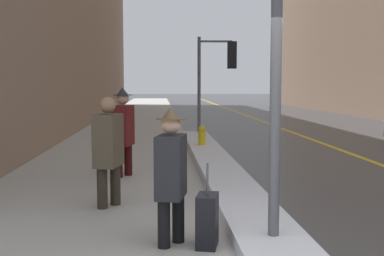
% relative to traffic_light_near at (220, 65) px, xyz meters
% --- Properties ---
extents(sidewalk_slab, '(4.00, 80.00, 0.01)m').
position_rel_traffic_light_near_xyz_m(sidewalk_slab, '(-3.08, 3.15, -2.42)').
color(sidewalk_slab, '#9E9B93').
rests_on(sidewalk_slab, ground).
extents(road_centre_stripe, '(0.16, 80.00, 0.00)m').
position_rel_traffic_light_near_xyz_m(road_centre_stripe, '(2.92, 3.15, -2.42)').
color(road_centre_stripe, gold).
rests_on(road_centre_stripe, ground).
extents(snow_bank_curb, '(0.82, 13.23, 0.18)m').
position_rel_traffic_light_near_xyz_m(snow_bank_curb, '(-0.84, -6.22, -2.34)').
color(snow_bank_curb, silver).
rests_on(snow_bank_curb, ground).
extents(traffic_light_near, '(1.31, 0.32, 3.37)m').
position_rel_traffic_light_near_xyz_m(traffic_light_near, '(0.00, 0.00, 0.00)').
color(traffic_light_near, '#515156').
rests_on(traffic_light_near, ground).
extents(pedestrian_in_fedora, '(0.38, 0.71, 1.56)m').
position_rel_traffic_light_near_xyz_m(pedestrian_in_fedora, '(-1.92, -10.83, -1.57)').
color(pedestrian_in_fedora, black).
rests_on(pedestrian_in_fedora, ground).
extents(pedestrian_trailing, '(0.42, 0.58, 1.63)m').
position_rel_traffic_light_near_xyz_m(pedestrian_trailing, '(-2.79, -9.10, -1.52)').
color(pedestrian_trailing, '#2A241B').
rests_on(pedestrian_trailing, ground).
extents(pedestrian_in_glasses, '(0.42, 0.59, 1.74)m').
position_rel_traffic_light_near_xyz_m(pedestrian_in_glasses, '(-2.75, -6.78, -1.47)').
color(pedestrian_in_glasses, '#340C0C').
rests_on(pedestrian_in_glasses, ground).
extents(rolling_suitcase, '(0.29, 0.40, 0.95)m').
position_rel_traffic_light_near_xyz_m(rolling_suitcase, '(-1.53, -10.93, -2.12)').
color(rolling_suitcase, black).
rests_on(rolling_suitcase, ground).
extents(fire_hydrant, '(0.20, 0.20, 0.70)m').
position_rel_traffic_light_near_xyz_m(fire_hydrant, '(-0.91, -3.36, -2.08)').
color(fire_hydrant, gold).
rests_on(fire_hydrant, ground).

